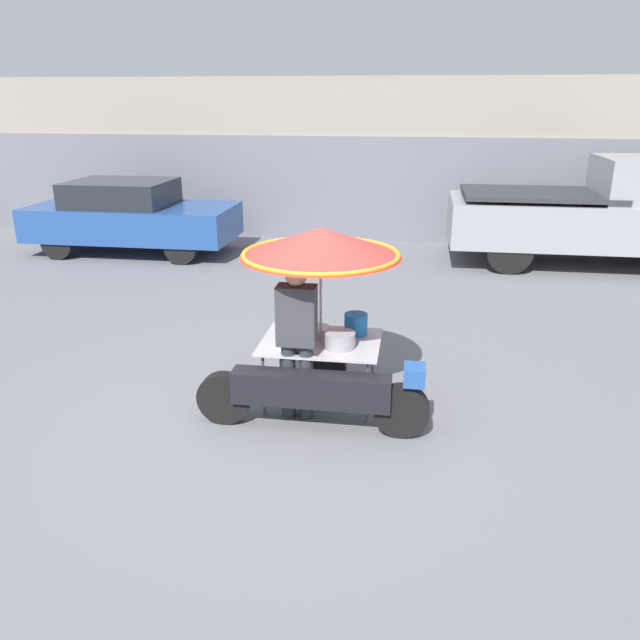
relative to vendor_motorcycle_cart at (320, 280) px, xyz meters
The scene contains 6 objects.
ground_plane 1.43m from the vendor_motorcycle_cart, 112.49° to the right, with size 36.00×36.00×0.00m, color slate.
shopfront_building 9.06m from the vendor_motorcycle_cart, 90.95° to the left, with size 28.00×2.06×3.48m.
vendor_motorcycle_cart is the anchor object (origin of this frame).
vendor_person 0.59m from the vendor_motorcycle_cart, 121.73° to the right, with size 0.38×0.22×1.60m.
parked_car 7.89m from the vendor_motorcycle_cart, 128.42° to the left, with size 4.14×1.83×1.47m.
pickup_truck 7.83m from the vendor_motorcycle_cart, 55.83° to the left, with size 5.38×1.89×2.04m.
Camera 1 is at (1.05, -5.50, 3.08)m, focal length 35.00 mm.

